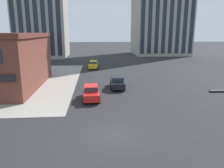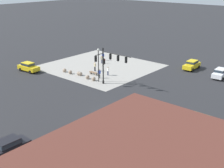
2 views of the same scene
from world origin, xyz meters
TOP-DOWN VIEW (x-y plane):
  - ground_plane at (0.00, 0.00)m, footprint 320.00×320.00m
  - car_main_northbound_near at (-1.65, 9.09)m, footprint 2.03×4.47m
  - car_cross_westbound at (-1.45, 31.08)m, footprint 2.14×4.52m
  - car_parked_curb at (1.91, 13.98)m, footprint 1.95×4.43m

SIDE VIEW (x-z plane):
  - ground_plane at x=0.00m, z-range 0.00..0.00m
  - car_main_northbound_near at x=-1.65m, z-range 0.08..1.76m
  - car_cross_westbound at x=-1.45m, z-range 0.08..1.76m
  - car_parked_curb at x=1.91m, z-range 0.08..1.76m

